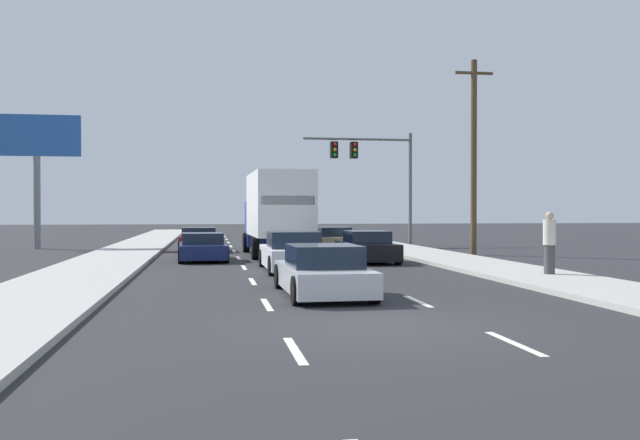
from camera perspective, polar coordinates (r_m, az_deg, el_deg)
The scene contains 15 objects.
ground_plane at distance 37.16m, azimuth -4.56°, elevation -2.39°, with size 140.00×140.00×0.00m, color #2B2B2D.
sidewalk_right at distance 33.49m, azimuth 7.82°, elevation -2.62°, with size 3.10×80.00×0.14m, color #B2AFA8.
sidewalk_left at distance 32.28m, azimuth -15.98°, elevation -2.77°, with size 3.10×80.00×0.14m, color #B2AFA8.
lane_markings at distance 32.72m, azimuth -3.94°, elevation -2.81°, with size 3.54×57.00×0.01m.
car_maroon at distance 35.61m, azimuth -9.92°, elevation -1.63°, with size 1.99×4.13×1.21m.
car_navy at distance 28.83m, azimuth -9.61°, elevation -2.27°, with size 2.07×4.35×1.14m.
box_truck at distance 31.19m, azimuth -3.57°, elevation 0.88°, with size 2.71×8.06×3.69m.
car_white at distance 23.59m, azimuth -2.29°, elevation -2.74°, with size 1.98×4.67×1.35m.
car_silver at distance 16.74m, azimuth 0.23°, elevation -4.32°, with size 1.99×4.45×1.23m.
car_tan at distance 34.92m, azimuth 1.05°, elevation -1.66°, with size 1.84×4.08×1.23m.
car_black at distance 27.76m, azimuth 3.85°, elevation -2.29°, with size 1.91×4.42×1.24m.
traffic_signal_mast at distance 40.94m, azimuth 3.84°, elevation 4.89°, with size 6.52×0.69×6.64m.
utility_pole_mid at distance 32.82m, azimuth 12.51°, elevation 5.26°, with size 1.80×0.28×8.97m.
roadside_billboard at distance 40.26m, azimuth -22.23°, elevation 5.22°, with size 4.54×0.36×7.19m.
pedestrian_near_corner at distance 21.99m, azimuth 18.32°, elevation -1.78°, with size 0.38×0.38×1.87m.
Camera 1 is at (-2.94, -11.99, 2.04)m, focal length 38.98 mm.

